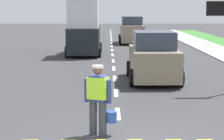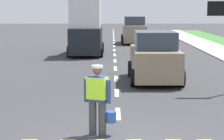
{
  "view_description": "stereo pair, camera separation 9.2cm",
  "coord_description": "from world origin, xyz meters",
  "px_view_note": "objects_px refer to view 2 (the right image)",
  "views": [
    {
      "loc": [
        -0.26,
        -9.1,
        3.01
      ],
      "look_at": [
        -0.15,
        3.79,
        1.1
      ],
      "focal_mm": 68.62,
      "sensor_mm": 36.0,
      "label": 1
    },
    {
      "loc": [
        -0.17,
        -9.1,
        3.01
      ],
      "look_at": [
        -0.15,
        3.79,
        1.1
      ],
      "focal_mm": 68.62,
      "sensor_mm": 36.0,
      "label": 2
    }
  ],
  "objects_px": {
    "car_outgoing_ahead": "(154,58)",
    "car_outgoing_far": "(134,31)",
    "road_worker": "(98,97)",
    "delivery_truck": "(86,29)"
  },
  "relations": [
    {
      "from": "road_worker",
      "to": "car_outgoing_far",
      "type": "relative_size",
      "value": 0.4
    },
    {
      "from": "car_outgoing_ahead",
      "to": "car_outgoing_far",
      "type": "height_order",
      "value": "car_outgoing_far"
    },
    {
      "from": "delivery_truck",
      "to": "car_outgoing_ahead",
      "type": "distance_m",
      "value": 10.12
    },
    {
      "from": "delivery_truck",
      "to": "car_outgoing_ahead",
      "type": "relative_size",
      "value": 1.17
    },
    {
      "from": "delivery_truck",
      "to": "car_outgoing_far",
      "type": "distance_m",
      "value": 9.26
    },
    {
      "from": "road_worker",
      "to": "delivery_truck",
      "type": "xyz_separation_m",
      "value": [
        -1.3,
        16.98,
        0.68
      ]
    },
    {
      "from": "road_worker",
      "to": "car_outgoing_ahead",
      "type": "bearing_deg",
      "value": 74.67
    },
    {
      "from": "road_worker",
      "to": "car_outgoing_ahead",
      "type": "distance_m",
      "value": 7.73
    },
    {
      "from": "car_outgoing_ahead",
      "to": "car_outgoing_far",
      "type": "relative_size",
      "value": 0.94
    },
    {
      "from": "road_worker",
      "to": "delivery_truck",
      "type": "relative_size",
      "value": 0.36
    }
  ]
}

